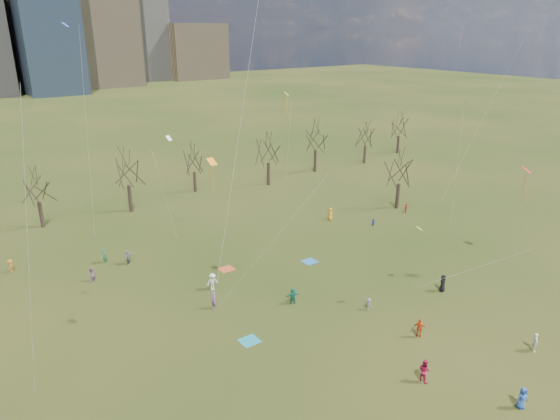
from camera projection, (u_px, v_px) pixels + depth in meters
ground at (354, 315)px, 47.23m from camera, size 500.00×500.00×0.00m
bare_tree_row at (180, 168)px, 73.46m from camera, size 113.04×29.80×9.50m
blanket_teal at (249, 341)px, 43.23m from camera, size 1.60×1.50×0.03m
blanket_navy at (310, 261)px, 57.93m from camera, size 1.60×1.50×0.03m
blanket_crimson at (227, 269)px, 56.10m from camera, size 1.60×1.50×0.03m
person_0 at (522, 398)px, 35.33m from camera, size 0.95×0.74×1.72m
person_1 at (535, 342)px, 41.64m from camera, size 0.73×0.73×1.71m
person_2 at (424, 370)px, 38.04m from camera, size 0.73×0.93×1.92m
person_3 at (369, 304)px, 47.83m from camera, size 0.60×0.87×1.24m
person_4 at (420, 328)px, 43.49m from camera, size 0.98×1.13×1.83m
person_5 at (293, 296)px, 48.86m from camera, size 1.62×0.83×1.67m
person_6 at (443, 283)px, 51.14m from camera, size 1.07×0.97×1.83m
person_7 at (214, 300)px, 47.98m from camera, size 0.46×0.66×1.76m
person_8 at (373, 223)px, 68.04m from camera, size 0.52×0.61×1.11m
person_9 at (213, 282)px, 51.42m from camera, size 1.24×0.76×1.85m
person_10 at (406, 208)px, 73.06m from camera, size 0.92×0.57×1.46m
person_11 at (128, 257)px, 57.11m from camera, size 1.51×1.44×1.71m
person_12 at (330, 214)px, 70.20m from camera, size 0.78×1.00×1.80m
person_13 at (104, 256)px, 57.35m from camera, size 0.50×0.70×1.77m
person_14 at (91, 275)px, 53.16m from camera, size 0.92×0.96×1.56m
person_15 at (11, 266)px, 55.20m from camera, size 0.87×1.11×1.51m
kites_airborne at (297, 150)px, 51.48m from camera, size 70.32×46.84×36.55m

